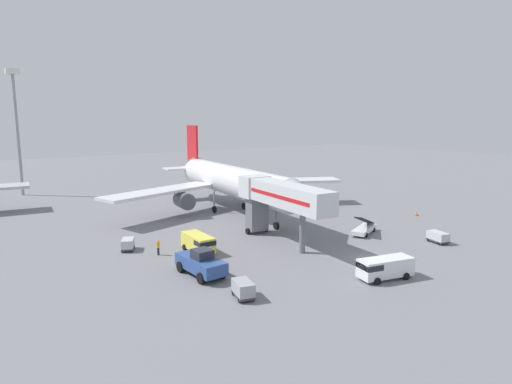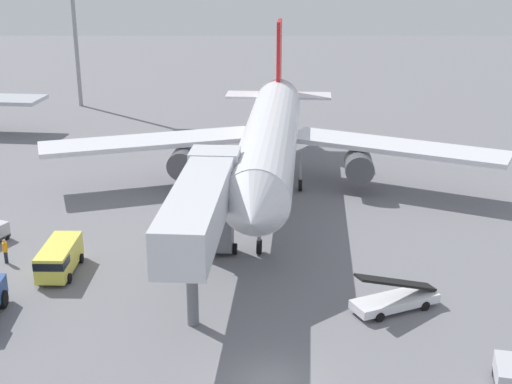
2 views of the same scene
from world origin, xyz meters
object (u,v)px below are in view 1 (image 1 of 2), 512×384
airplane_at_gate (231,181)px  baggage_cart_near_center (128,244)px  safety_cone_alpha (417,213)px  apron_light_mast (15,108)px  jet_bridge (278,197)px  service_van_mid_left (384,267)px  ground_crew_worker_foreground (158,247)px  service_van_mid_right (199,242)px  baggage_cart_rear_left (438,237)px  belt_loader_truck (364,228)px  pushback_tug (201,263)px  baggage_cart_far_left (243,289)px

airplane_at_gate → baggage_cart_near_center: bearing=-151.3°
safety_cone_alpha → apron_light_mast: (-48.73, 56.27, 16.74)m
airplane_at_gate → jet_bridge: 19.41m
service_van_mid_left → ground_crew_worker_foreground: 24.58m
service_van_mid_left → safety_cone_alpha: 30.96m
airplane_at_gate → jet_bridge: airplane_at_gate is taller
service_van_mid_right → safety_cone_alpha: (37.47, -2.16, -0.81)m
jet_bridge → apron_light_mast: bearing=110.9°
baggage_cart_near_center → baggage_cart_rear_left: (32.76, -18.73, 0.00)m
belt_loader_truck → ground_crew_worker_foreground: size_ratio=3.21×
service_van_mid_right → baggage_cart_rear_left: service_van_mid_right is taller
jet_bridge → apron_light_mast: size_ratio=0.69×
airplane_at_gate → apron_light_mast: apron_light_mast is taller
service_van_mid_left → baggage_cart_near_center: 28.92m
service_van_mid_right → pushback_tug: bearing=-115.7°
pushback_tug → safety_cone_alpha: pushback_tug is taller
service_van_mid_right → baggage_cart_rear_left: bearing=-26.8°
pushback_tug → ground_crew_worker_foreground: bearing=96.2°
jet_bridge → airplane_at_gate: bearing=76.2°
belt_loader_truck → baggage_cart_far_left: belt_loader_truck is taller
belt_loader_truck → service_van_mid_right: bearing=166.9°
airplane_at_gate → pushback_tug: size_ratio=6.78×
pushback_tug → baggage_cart_near_center: bearing=104.3°
baggage_cart_far_left → baggage_cart_rear_left: bearing=1.3°
jet_bridge → pushback_tug: size_ratio=2.68×
belt_loader_truck → baggage_cart_rear_left: bearing=-62.4°
baggage_cart_near_center → apron_light_mast: (-4.79, 48.66, 16.34)m
jet_bridge → service_van_mid_left: (0.64, -16.00, -4.58)m
jet_bridge → ground_crew_worker_foreground: jet_bridge is taller
jet_bridge → baggage_cart_rear_left: jet_bridge is taller
baggage_cart_near_center → baggage_cart_rear_left: same height
belt_loader_truck → jet_bridge: bearing=164.4°
baggage_cart_near_center → safety_cone_alpha: bearing=-9.8°
service_van_mid_left → baggage_cart_far_left: bearing=164.3°
service_van_mid_right → service_van_mid_left: bearing=-58.8°
airplane_at_gate → service_van_mid_left: size_ratio=7.42×
belt_loader_truck → baggage_cart_near_center: belt_loader_truck is taller
jet_bridge → ground_crew_worker_foreground: bearing=166.4°
pushback_tug → baggage_cart_rear_left: size_ratio=2.23×
service_van_mid_left → safety_cone_alpha: bearing=30.3°
jet_bridge → baggage_cart_rear_left: (16.18, -11.51, -4.99)m
jet_bridge → baggage_cart_rear_left: size_ratio=5.98×
baggage_cart_near_center → ground_crew_worker_foreground: bearing=-59.4°
jet_bridge → service_van_mid_left: bearing=-87.7°
service_van_mid_left → ground_crew_worker_foreground: service_van_mid_left is taller
baggage_cart_rear_left → baggage_cart_far_left: bearing=-178.7°
service_van_mid_left → ground_crew_worker_foreground: bearing=127.6°
belt_loader_truck → apron_light_mast: (-33.29, 59.22, 16.37)m
baggage_cart_rear_left → service_van_mid_left: bearing=-163.9°
jet_bridge → pushback_tug: bearing=-159.1°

